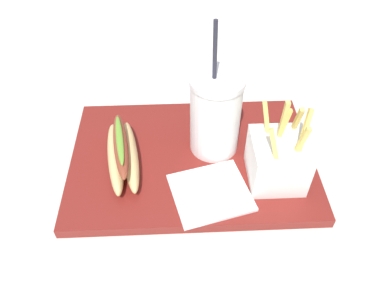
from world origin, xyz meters
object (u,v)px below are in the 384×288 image
(soda_cup, at_px, (215,114))
(fries_basket, at_px, (278,160))
(hot_dog_1, at_px, (122,154))
(napkin_stack, at_px, (211,193))
(ketchup_cup_1, at_px, (288,138))

(soda_cup, distance_m, fries_basket, 0.13)
(hot_dog_1, xyz_separation_m, napkin_stack, (-0.15, 0.08, -0.02))
(napkin_stack, bearing_deg, fries_basket, -163.91)
(fries_basket, relative_size, ketchup_cup_1, 4.58)
(hot_dog_1, relative_size, ketchup_cup_1, 5.12)
(fries_basket, height_order, napkin_stack, fries_basket)
(fries_basket, distance_m, ketchup_cup_1, 0.10)
(hot_dog_1, relative_size, napkin_stack, 1.43)
(soda_cup, distance_m, napkin_stack, 0.14)
(fries_basket, height_order, ketchup_cup_1, fries_basket)
(napkin_stack, bearing_deg, hot_dog_1, -26.54)
(fries_basket, bearing_deg, napkin_stack, 16.09)
(ketchup_cup_1, bearing_deg, fries_basket, 63.23)
(hot_dog_1, bearing_deg, soda_cup, -167.35)
(fries_basket, relative_size, napkin_stack, 1.28)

